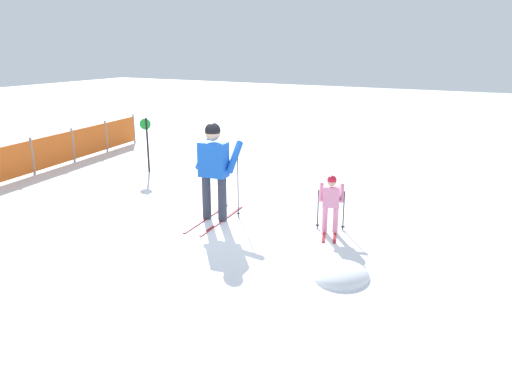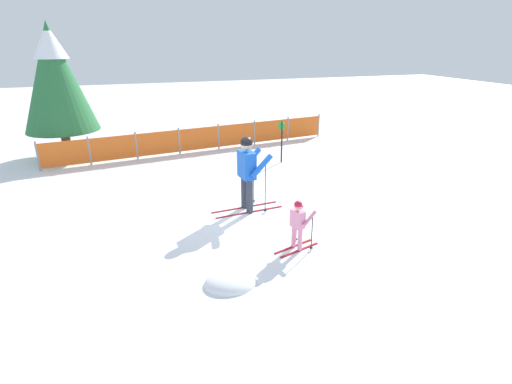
% 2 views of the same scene
% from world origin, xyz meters
% --- Properties ---
extents(ground_plane, '(60.00, 60.00, 0.00)m').
position_xyz_m(ground_plane, '(0.00, 0.00, 0.00)').
color(ground_plane, white).
extents(skier_adult, '(1.73, 0.80, 1.80)m').
position_xyz_m(skier_adult, '(0.15, -0.02, 1.08)').
color(skier_adult, maroon).
rests_on(skier_adult, ground_plane).
extents(skier_child, '(0.98, 0.56, 1.02)m').
position_xyz_m(skier_child, '(0.52, -2.12, 0.59)').
color(skier_child, maroon).
rests_on(skier_child, ground_plane).
extents(safety_fence, '(10.36, 1.60, 0.94)m').
position_xyz_m(safety_fence, '(0.05, 5.62, 0.47)').
color(safety_fence, gray).
rests_on(safety_fence, ground_plane).
extents(trail_marker, '(0.14, 0.26, 1.38)m').
position_xyz_m(trail_marker, '(2.36, 3.42, 0.85)').
color(trail_marker, black).
rests_on(trail_marker, ground_plane).
extents(snow_mound, '(0.90, 0.76, 0.36)m').
position_xyz_m(snow_mound, '(-1.03, -2.87, 0.00)').
color(snow_mound, white).
rests_on(snow_mound, ground_plane).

